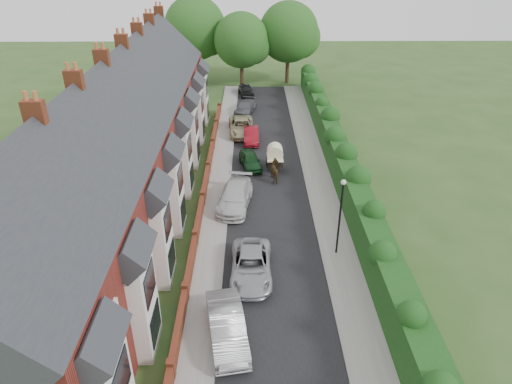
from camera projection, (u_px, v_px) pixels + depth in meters
ground at (285, 299)px, 24.61m from camera, size 140.00×140.00×0.00m
road at (269, 197)px, 34.20m from camera, size 6.00×58.00×0.02m
pavement_hedge_side at (323, 197)px, 34.21m from camera, size 2.20×58.00×0.12m
pavement_house_side at (218, 197)px, 34.14m from camera, size 1.70×58.00×0.12m
kerb_hedge_side at (309, 197)px, 34.20m from camera, size 0.18×58.00×0.13m
kerb_house_side at (228, 197)px, 34.14m from camera, size 0.18×58.00×0.13m
hedge at (349, 178)px, 33.47m from camera, size 2.10×58.00×2.85m
terrace_row at (118, 149)px, 31.04m from camera, size 9.05×40.50×11.50m
garden_wall_row at (203, 199)px, 33.06m from camera, size 0.35×40.35×1.10m
lamppost at (341, 208)px, 26.52m from camera, size 0.32×0.32×5.16m
tree_far_left at (244, 42)px, 56.76m from camera, size 7.14×6.80×9.29m
tree_far_right at (291, 33)px, 58.27m from camera, size 7.98×7.60×10.31m
tree_far_back at (198, 30)px, 58.88m from camera, size 8.40×8.00×10.82m
car_silver_a at (227, 326)px, 21.83m from camera, size 2.45×4.96×1.56m
car_silver_b at (251, 266)px, 26.01m from camera, size 2.34×5.03×1.39m
car_white at (235, 197)px, 32.77m from camera, size 2.89×5.56×1.54m
car_green at (250, 160)px, 38.41m from camera, size 2.21×3.97×1.28m
car_red at (251, 135)px, 43.29m from camera, size 1.44×3.99×1.31m
car_beige at (242, 127)px, 44.99m from camera, size 2.84×5.45×1.47m
car_grey at (245, 107)px, 50.34m from camera, size 2.77×4.73×1.29m
car_black at (246, 90)px, 56.01m from camera, size 2.14×4.09×1.33m
horse at (276, 171)px, 36.29m from camera, size 1.27×2.03×1.59m
horse_cart at (275, 155)px, 37.84m from camera, size 1.38×3.06×2.21m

